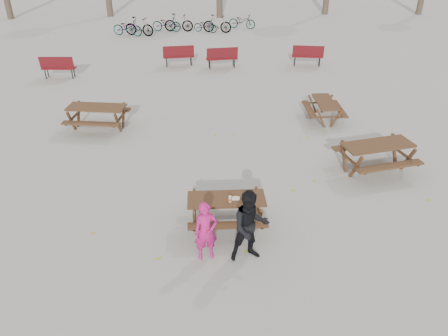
{
  "coord_description": "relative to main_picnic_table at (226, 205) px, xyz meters",
  "views": [
    {
      "loc": [
        -0.53,
        -8.34,
        6.41
      ],
      "look_at": [
        0.0,
        1.0,
        1.0
      ],
      "focal_mm": 35.0,
      "sensor_mm": 36.0,
      "label": 1
    }
  ],
  "objects": [
    {
      "name": "main_picnic_table",
      "position": [
        0.0,
        0.0,
        0.0
      ],
      "size": [
        1.8,
        1.45,
        0.78
      ],
      "color": "#3A1F15",
      "rests_on": "ground"
    },
    {
      "name": "bread_roll",
      "position": [
        0.21,
        -0.05,
        0.25
      ],
      "size": [
        0.14,
        0.06,
        0.05
      ],
      "primitive_type": "ellipsoid",
      "color": "tan",
      "rests_on": "food_tray"
    },
    {
      "name": "picnic_table_far",
      "position": [
        3.89,
        6.05,
        -0.24
      ],
      "size": [
        1.34,
        1.65,
        0.7
      ],
      "primitive_type": null,
      "rotation": [
        0.0,
        0.0,
        1.56
      ],
      "color": "#3A1F15",
      "rests_on": "ground"
    },
    {
      "name": "adult",
      "position": [
        0.42,
        -1.16,
        0.25
      ],
      "size": [
        0.91,
        0.76,
        1.67
      ],
      "primitive_type": "imported",
      "rotation": [
        0.0,
        0.0,
        0.17
      ],
      "color": "black",
      "rests_on": "ground"
    },
    {
      "name": "picnic_table_north",
      "position": [
        -4.08,
        5.69,
        -0.17
      ],
      "size": [
        2.14,
        1.82,
        0.83
      ],
      "primitive_type": null,
      "rotation": [
        0.0,
        0.0,
        -0.15
      ],
      "color": "#3A1F15",
      "rests_on": "ground"
    },
    {
      "name": "fallen_leaves",
      "position": [
        0.5,
        2.5,
        -0.58
      ],
      "size": [
        11.0,
        11.0,
        0.01
      ],
      "primitive_type": null,
      "color": "#AAA228",
      "rests_on": "ground"
    },
    {
      "name": "ground",
      "position": [
        0.0,
        0.0,
        -0.59
      ],
      "size": [
        80.0,
        80.0,
        0.0
      ],
      "primitive_type": "plane",
      "color": "gray",
      "rests_on": "ground"
    },
    {
      "name": "food_tray",
      "position": [
        0.21,
        -0.05,
        0.21
      ],
      "size": [
        0.18,
        0.11,
        0.03
      ],
      "primitive_type": "cube",
      "color": "silver",
      "rests_on": "main_picnic_table"
    },
    {
      "name": "bicycle_row",
      "position": [
        -1.74,
        20.05,
        -0.08
      ],
      "size": [
        9.13,
        2.8,
        1.12
      ],
      "color": "black",
      "rests_on": "ground"
    },
    {
      "name": "park_bench_row",
      "position": [
        -0.79,
        12.37,
        -0.07
      ],
      "size": [
        13.25,
        2.18,
        1.03
      ],
      "color": "maroon",
      "rests_on": "ground"
    },
    {
      "name": "soda_bottle",
      "position": [
        0.07,
        -0.15,
        0.26
      ],
      "size": [
        0.07,
        0.07,
        0.17
      ],
      "color": "silver",
      "rests_on": "main_picnic_table"
    },
    {
      "name": "picnic_table_east",
      "position": [
        4.43,
        2.36,
        -0.16
      ],
      "size": [
        2.29,
        1.99,
        0.86
      ],
      "primitive_type": null,
      "rotation": [
        0.0,
        0.0,
        0.22
      ],
      "color": "#3A1F15",
      "rests_on": "ground"
    },
    {
      "name": "child",
      "position": [
        -0.5,
        -1.09,
        0.1
      ],
      "size": [
        0.56,
        0.42,
        1.37
      ],
      "primitive_type": "imported",
      "rotation": [
        0.0,
        0.0,
        0.2
      ],
      "color": "#BE176B",
      "rests_on": "ground"
    }
  ]
}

